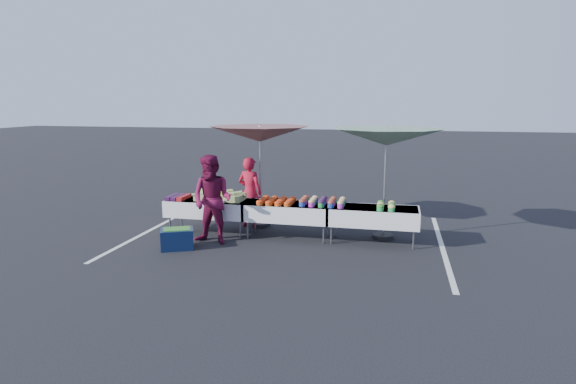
% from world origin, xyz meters
% --- Properties ---
extents(ground, '(80.00, 80.00, 0.00)m').
position_xyz_m(ground, '(0.00, 0.00, 0.00)').
color(ground, black).
extents(stripe_left, '(0.10, 5.00, 0.00)m').
position_xyz_m(stripe_left, '(-3.20, 0.00, 0.00)').
color(stripe_left, silver).
rests_on(stripe_left, ground).
extents(stripe_right, '(0.10, 5.00, 0.00)m').
position_xyz_m(stripe_right, '(3.20, 0.00, 0.00)').
color(stripe_right, silver).
rests_on(stripe_right, ground).
extents(table_left, '(1.86, 0.81, 0.75)m').
position_xyz_m(table_left, '(-1.80, 0.00, 0.58)').
color(table_left, white).
rests_on(table_left, ground).
extents(table_center, '(1.86, 0.81, 0.75)m').
position_xyz_m(table_center, '(0.00, 0.00, 0.58)').
color(table_center, white).
rests_on(table_center, ground).
extents(table_right, '(1.86, 0.81, 0.75)m').
position_xyz_m(table_right, '(1.80, 0.00, 0.58)').
color(table_right, white).
rests_on(table_right, ground).
extents(berry_punnets, '(0.40, 0.54, 0.08)m').
position_xyz_m(berry_punnets, '(-2.51, -0.06, 0.79)').
color(berry_punnets, black).
rests_on(berry_punnets, table_left).
extents(corn_pile, '(1.16, 0.57, 0.26)m').
position_xyz_m(corn_pile, '(-1.55, 0.05, 0.84)').
color(corn_pile, '#A3AE59').
rests_on(corn_pile, table_left).
extents(plastic_bags, '(0.30, 0.25, 0.05)m').
position_xyz_m(plastic_bags, '(-1.50, -0.30, 0.78)').
color(plastic_bags, white).
rests_on(plastic_bags, table_left).
extents(carrot_bowls, '(0.75, 0.69, 0.11)m').
position_xyz_m(carrot_bowls, '(-0.25, -0.01, 0.80)').
color(carrot_bowls, '#C34C15').
rests_on(carrot_bowls, table_center).
extents(potato_cups, '(0.94, 0.58, 0.16)m').
position_xyz_m(potato_cups, '(0.75, 0.00, 0.83)').
color(potato_cups, '#213C9B').
rests_on(potato_cups, table_right).
extents(bean_baskets, '(0.36, 0.50, 0.15)m').
position_xyz_m(bean_baskets, '(2.06, -0.10, 0.82)').
color(bean_baskets, '#24903F').
rests_on(bean_baskets, table_right).
extents(vendor, '(0.68, 0.53, 1.64)m').
position_xyz_m(vendor, '(-1.06, 0.68, 0.82)').
color(vendor, '#AE132C').
rests_on(vendor, ground).
extents(customer, '(0.98, 0.81, 1.84)m').
position_xyz_m(customer, '(-1.42, -0.75, 0.92)').
color(customer, maroon).
rests_on(customer, ground).
extents(umbrella_left, '(3.07, 3.07, 2.37)m').
position_xyz_m(umbrella_left, '(-0.84, 0.80, 2.15)').
color(umbrella_left, black).
rests_on(umbrella_left, ground).
extents(umbrella_right, '(2.63, 2.63, 2.37)m').
position_xyz_m(umbrella_right, '(2.00, 0.40, 2.15)').
color(umbrella_right, black).
rests_on(umbrella_right, ground).
extents(storage_bin, '(0.76, 0.68, 0.41)m').
position_xyz_m(storage_bin, '(-1.98, -1.27, 0.21)').
color(storage_bin, '#0B193A').
rests_on(storage_bin, ground).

